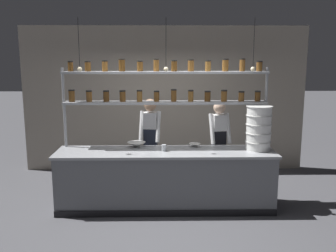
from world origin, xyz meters
TOP-DOWN VIEW (x-y plane):
  - ground_plane at (0.00, 0.00)m, footprint 40.00×40.00m
  - back_wall at (0.00, 2.09)m, footprint 5.79×0.12m
  - prep_counter at (0.00, -0.00)m, footprint 3.39×0.76m
  - spice_shelf_unit at (0.00, 0.33)m, footprint 3.28×0.28m
  - chef_left at (-0.26, 0.70)m, footprint 0.39×0.31m
  - chef_center at (0.92, 0.64)m, footprint 0.39×0.32m
  - container_stack at (1.45, 0.06)m, footprint 0.40×0.40m
  - prep_bowl_near_left at (0.47, 0.27)m, footprint 0.19×0.19m
  - prep_bowl_center_front at (-0.47, 0.27)m, footprint 0.29×0.29m
  - serving_cup_front at (-0.03, 0.00)m, footprint 0.07×0.07m
  - pendant_light_row at (0.01, 0.00)m, footprint 2.65×0.07m

SIDE VIEW (x-z plane):
  - ground_plane at x=0.00m, z-range 0.00..0.00m
  - prep_counter at x=0.00m, z-range 0.00..0.92m
  - chef_center at x=0.92m, z-range 0.12..1.73m
  - prep_bowl_near_left at x=0.47m, z-range 0.92..0.97m
  - chef_left at x=-0.26m, z-range 0.12..1.78m
  - prep_bowl_center_front at x=-0.47m, z-range 0.92..1.00m
  - serving_cup_front at x=-0.03m, z-range 0.92..1.02m
  - container_stack at x=1.45m, z-range 0.92..1.61m
  - back_wall at x=0.00m, z-range 0.00..2.97m
  - spice_shelf_unit at x=0.00m, z-range 0.68..3.01m
  - pendant_light_row at x=0.01m, z-range 1.83..2.61m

